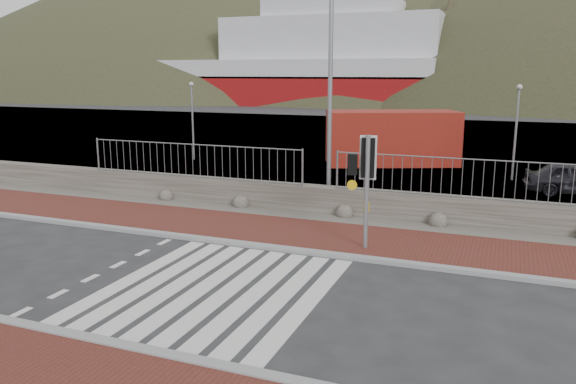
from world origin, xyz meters
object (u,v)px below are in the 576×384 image
at_px(ferry, 290,67).
at_px(shipping_container, 392,138).
at_px(car_a, 575,179).
at_px(traffic_signal_far, 366,168).
at_px(streetlight, 335,63).

relative_size(ferry, shipping_container, 7.72).
bearing_deg(car_a, traffic_signal_far, 141.82).
distance_m(traffic_signal_far, shipping_container, 14.72).
height_order(ferry, car_a, ferry).
height_order(ferry, streetlight, ferry).
distance_m(ferry, shipping_container, 55.56).
relative_size(traffic_signal_far, shipping_container, 0.47).
bearing_deg(shipping_container, ferry, 93.72).
distance_m(shipping_container, car_a, 9.40).
distance_m(ferry, car_a, 63.68).
height_order(traffic_signal_far, streetlight, streetlight).
bearing_deg(traffic_signal_far, ferry, -76.83).
height_order(traffic_signal_far, car_a, traffic_signal_far).
height_order(streetlight, shipping_container, streetlight).
height_order(ferry, traffic_signal_far, ferry).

